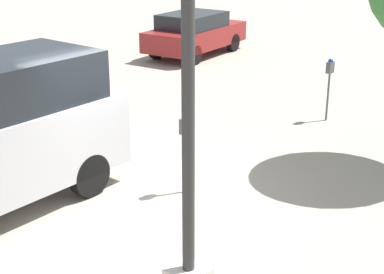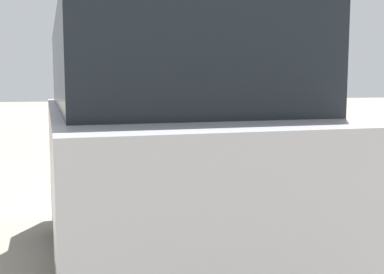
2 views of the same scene
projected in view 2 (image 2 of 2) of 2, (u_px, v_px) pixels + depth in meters
name	position (u px, v px, depth m)	size (l,w,h in m)	color
ground_plane	(230.00, 212.00, 6.84)	(80.00, 80.00, 0.00)	gray
parking_meter_near	(245.00, 134.00, 7.54)	(0.21, 0.12, 1.40)	#4C4C4C
parking_meter_far	(171.00, 112.00, 12.36)	(0.21, 0.12, 1.47)	#4C4C4C
parked_van	(154.00, 142.00, 4.54)	(4.69, 1.92, 2.40)	#B2B2B7
street_tree	(286.00, 14.00, 11.54)	(2.49, 2.49, 4.73)	brown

